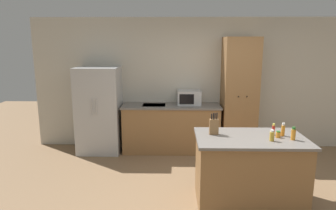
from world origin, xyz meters
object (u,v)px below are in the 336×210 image
object	(u,v)px
pantry_cabinet	(239,96)
microwave	(189,97)
spice_bottle_short_red	(293,134)
refrigerator	(99,110)
knife_block	(214,126)
spice_bottle_green_herb	(273,130)
spice_bottle_tall_dark	(283,130)
spice_bottle_amber_oil	(272,136)
spice_bottle_pale_salt	(278,134)

from	to	relation	value
pantry_cabinet	microwave	bearing A→B (deg)	174.43
spice_bottle_short_red	refrigerator	bearing A→B (deg)	145.13
spice_bottle_short_red	knife_block	bearing A→B (deg)	167.57
pantry_cabinet	spice_bottle_green_herb	size ratio (longest dim) A/B	14.39
knife_block	spice_bottle_tall_dark	size ratio (longest dim) A/B	1.71
knife_block	spice_bottle_green_herb	world-z (taller)	knife_block
spice_bottle_tall_dark	spice_bottle_amber_oil	world-z (taller)	spice_bottle_tall_dark
pantry_cabinet	spice_bottle_pale_salt	xyz separation A→B (m)	(0.09, -1.99, -0.14)
spice_bottle_tall_dark	spice_bottle_short_red	size ratio (longest dim) A/B	1.04
pantry_cabinet	knife_block	bearing A→B (deg)	-110.94
spice_bottle_tall_dark	spice_bottle_pale_salt	xyz separation A→B (m)	(-0.08, -0.07, -0.04)
pantry_cabinet	spice_bottle_short_red	size ratio (longest dim) A/B	13.38
refrigerator	spice_bottle_amber_oil	distance (m)	3.39
refrigerator	spice_bottle_pale_salt	size ratio (longest dim) A/B	19.42
spice_bottle_tall_dark	spice_bottle_green_herb	size ratio (longest dim) A/B	1.12
spice_bottle_short_red	pantry_cabinet	bearing A→B (deg)	96.68
refrigerator	spice_bottle_green_herb	size ratio (longest dim) A/B	10.77
spice_bottle_tall_dark	knife_block	bearing A→B (deg)	176.82
refrigerator	microwave	world-z (taller)	refrigerator
knife_block	spice_bottle_green_herb	bearing A→B (deg)	-1.22
pantry_cabinet	spice_bottle_green_herb	bearing A→B (deg)	-88.18
spice_bottle_tall_dark	spice_bottle_green_herb	bearing A→B (deg)	163.80
spice_bottle_short_red	spice_bottle_green_herb	world-z (taller)	spice_bottle_short_red
spice_bottle_amber_oil	microwave	bearing A→B (deg)	112.37
microwave	refrigerator	bearing A→B (deg)	-175.93
knife_block	spice_bottle_pale_salt	distance (m)	0.82
refrigerator	microwave	bearing A→B (deg)	4.07
spice_bottle_pale_salt	pantry_cabinet	bearing A→B (deg)	92.57
pantry_cabinet	spice_bottle_tall_dark	bearing A→B (deg)	-84.85
refrigerator	spice_bottle_amber_oil	xyz separation A→B (m)	(2.66, -2.10, 0.16)
pantry_cabinet	spice_bottle_short_red	distance (m)	2.10
spice_bottle_short_red	spice_bottle_pale_salt	distance (m)	0.18
spice_bottle_tall_dark	spice_bottle_pale_salt	distance (m)	0.12
knife_block	spice_bottle_tall_dark	bearing A→B (deg)	-3.18
refrigerator	spice_bottle_pale_salt	world-z (taller)	refrigerator
refrigerator	spice_bottle_tall_dark	distance (m)	3.44
pantry_cabinet	spice_bottle_pale_salt	size ratio (longest dim) A/B	25.95
spice_bottle_short_red	microwave	bearing A→B (deg)	118.78
pantry_cabinet	knife_block	size ratio (longest dim) A/B	7.53
spice_bottle_amber_oil	spice_bottle_green_herb	xyz separation A→B (m)	(0.10, 0.24, 0.01)
refrigerator	knife_block	distance (m)	2.71
pantry_cabinet	spice_bottle_amber_oil	size ratio (longest dim) A/B	15.69
refrigerator	spice_bottle_tall_dark	size ratio (longest dim) A/B	9.61
spice_bottle_tall_dark	spice_bottle_short_red	bearing A→B (deg)	-66.38
pantry_cabinet	spice_bottle_tall_dark	xyz separation A→B (m)	(0.17, -1.92, -0.10)
microwave	knife_block	distance (m)	1.98
spice_bottle_amber_oil	spice_bottle_pale_salt	distance (m)	0.19
spice_bottle_amber_oil	spice_bottle_pale_salt	bearing A→B (deg)	48.29
spice_bottle_tall_dark	spice_bottle_pale_salt	size ratio (longest dim) A/B	2.02
spice_bottle_tall_dark	microwave	bearing A→B (deg)	119.18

